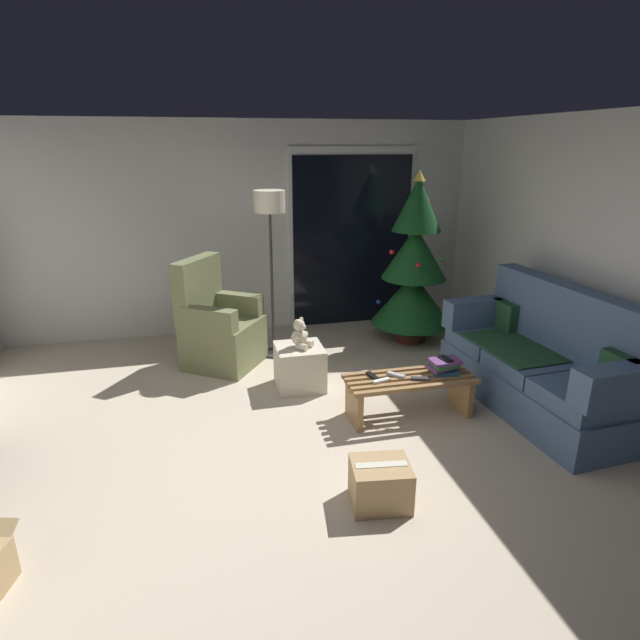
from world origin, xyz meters
TOP-DOWN VIEW (x-y plane):
  - ground_plane at (0.00, 0.00)m, footprint 7.00×7.00m
  - wall_back at (0.00, 3.06)m, footprint 5.72×0.12m
  - patio_door_frame at (1.35, 2.99)m, footprint 1.60×0.02m
  - patio_door_glass at (1.35, 2.97)m, footprint 1.50×0.02m
  - couch at (2.32, 0.36)m, footprint 0.90×1.99m
  - coffee_table at (1.12, 0.45)m, footprint 1.10×0.40m
  - remote_silver at (1.01, 0.50)m, footprint 0.14×0.14m
  - remote_graphite at (1.19, 0.38)m, footprint 0.16×0.09m
  - remote_black at (0.81, 0.52)m, footprint 0.07×0.16m
  - remote_white at (0.85, 0.42)m, footprint 0.16×0.08m
  - book_stack at (1.44, 0.47)m, footprint 0.27×0.22m
  - cell_phone at (1.44, 0.47)m, footprint 0.10×0.15m
  - christmas_tree at (1.85, 2.16)m, footprint 0.93×0.93m
  - armchair at (-0.39, 1.97)m, footprint 0.95×0.95m
  - floor_lamp at (0.20, 2.10)m, footprint 0.32×0.32m
  - ottoman at (0.32, 1.22)m, footprint 0.44×0.44m
  - teddy_bear_cream at (0.33, 1.22)m, footprint 0.21×0.21m
  - cardboard_box_taped_mid_floor at (0.50, -0.58)m, footprint 0.42×0.37m

SIDE VIEW (x-z plane):
  - ground_plane at x=0.00m, z-range 0.00..0.00m
  - cardboard_box_taped_mid_floor at x=0.50m, z-range 0.00..0.29m
  - ottoman at x=0.32m, z-range 0.00..0.41m
  - coffee_table at x=1.12m, z-range 0.06..0.43m
  - remote_silver at x=1.01m, z-range 0.37..0.39m
  - remote_graphite at x=1.19m, z-range 0.37..0.39m
  - remote_black at x=0.81m, z-range 0.37..0.39m
  - remote_white at x=0.85m, z-range 0.37..0.39m
  - couch at x=2.32m, z-range -0.14..0.94m
  - armchair at x=-0.39m, z-range -0.16..0.97m
  - book_stack at x=1.44m, z-range 0.37..0.49m
  - cell_phone at x=1.44m, z-range 0.49..0.50m
  - teddy_bear_cream at x=0.33m, z-range 0.39..0.68m
  - christmas_tree at x=1.85m, z-range -0.11..1.85m
  - patio_door_glass at x=1.35m, z-range 0.00..2.10m
  - patio_door_frame at x=1.35m, z-range 0.00..2.20m
  - wall_back at x=0.00m, z-range 0.00..2.50m
  - floor_lamp at x=0.20m, z-range 0.61..2.40m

